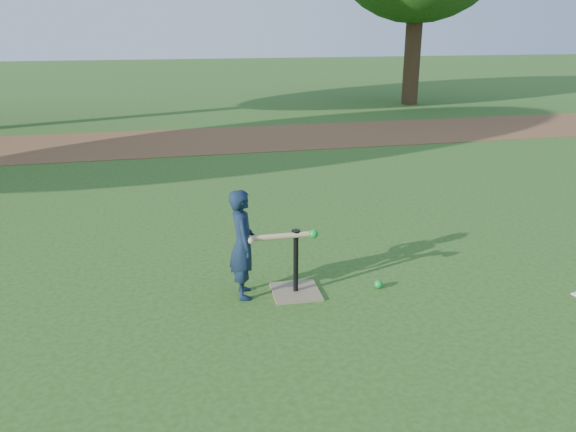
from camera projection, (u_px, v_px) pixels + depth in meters
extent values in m
plane|color=#285116|center=(327.00, 288.00, 5.28)|extent=(80.00, 80.00, 0.00)
cube|color=brown|center=(223.00, 139.00, 12.18)|extent=(24.00, 3.00, 0.01)
imported|color=#111F33|center=(243.00, 244.00, 4.98)|extent=(0.25, 0.37, 1.00)
sphere|color=#0D922C|center=(379.00, 284.00, 5.26)|extent=(0.08, 0.08, 0.08)
cube|color=#827052|center=(296.00, 292.00, 5.18)|extent=(0.45, 0.45, 0.02)
cylinder|color=black|center=(296.00, 263.00, 5.09)|extent=(0.05, 0.05, 0.55)
cylinder|color=black|center=(296.00, 233.00, 4.99)|extent=(0.08, 0.08, 0.06)
cylinder|color=tan|center=(283.00, 236.00, 4.95)|extent=(0.60, 0.06, 0.05)
sphere|color=tan|center=(251.00, 241.00, 4.85)|extent=(0.06, 0.06, 0.06)
sphere|color=#0D922C|center=(314.00, 234.00, 4.94)|extent=(0.08, 0.08, 0.08)
cylinder|color=#382316|center=(413.00, 48.00, 17.23)|extent=(0.50, 0.50, 3.42)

